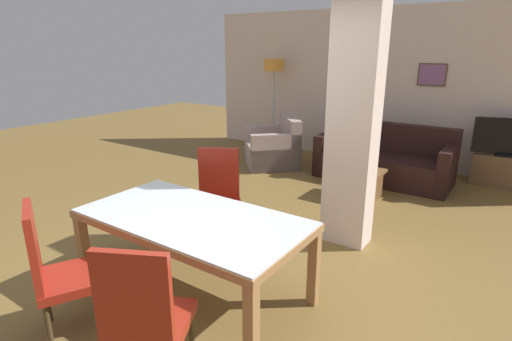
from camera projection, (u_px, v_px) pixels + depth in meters
The scene contains 13 objects.
ground_plane at pixel (196, 292), 3.45m from camera, with size 18.00×18.00×0.00m, color brown.
back_wall at pixel (388, 88), 7.00m from camera, with size 7.20×0.09×2.70m.
divider_pillar at pixel (354, 118), 4.01m from camera, with size 0.48×0.31×2.70m.
dining_table at pixel (193, 230), 3.27m from camera, with size 1.89×0.98×0.72m.
dining_chair_near_right at pixel (144, 315), 2.32m from camera, with size 0.62×0.62×1.01m.
dining_chair_near_left at pixel (57, 267), 2.83m from camera, with size 0.62×0.62×1.01m.
dining_chair_far_left at pixel (217, 194), 4.23m from camera, with size 0.62×0.62×1.01m.
sofa at pixel (384, 161), 6.33m from camera, with size 2.03×0.89×0.87m.
armchair at pixel (274, 149), 7.08m from camera, with size 1.25×1.25×0.86m.
coffee_table at pixel (358, 183), 5.57m from camera, with size 0.65×0.51×0.41m.
bottle at pixel (367, 165), 5.44m from camera, with size 0.07×0.07×0.23m.
tv_stand at pixel (509, 171), 6.01m from camera, with size 1.00×0.40×0.48m.
floor_lamp at pixel (274, 73), 7.78m from camera, with size 0.39×0.39×1.81m.
Camera 1 is at (2.11, -2.17, 2.03)m, focal length 28.00 mm.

